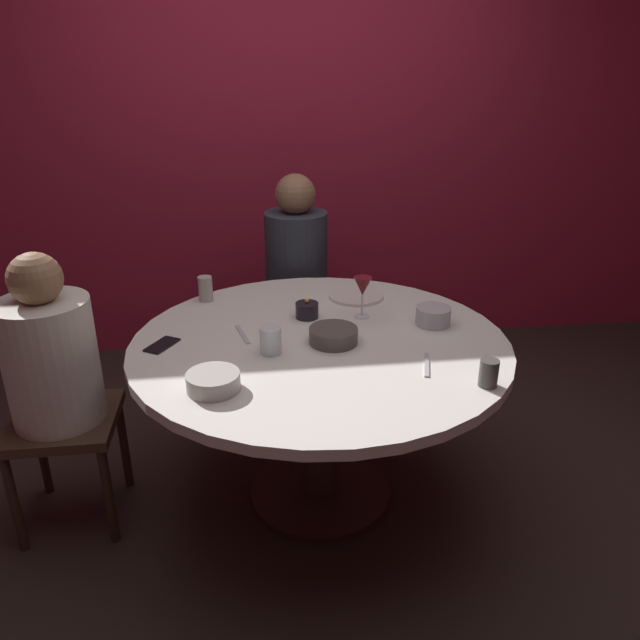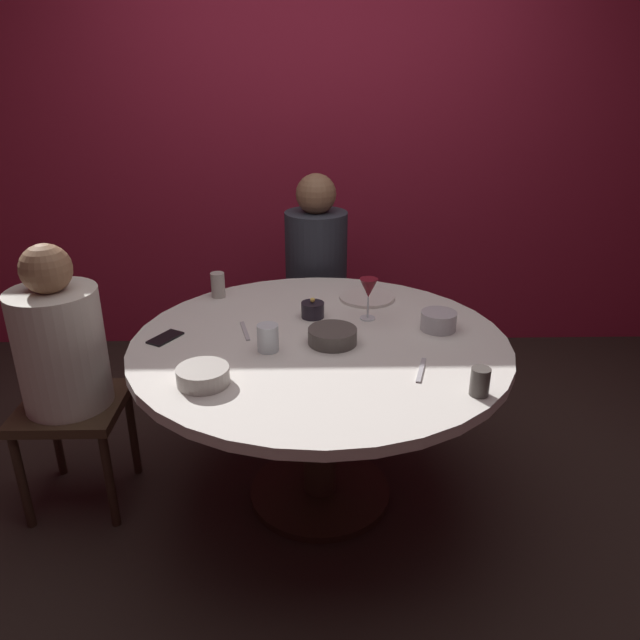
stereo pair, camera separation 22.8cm
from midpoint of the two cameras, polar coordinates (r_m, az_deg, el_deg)
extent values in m
plane|color=#2D231E|center=(2.71, -2.51, -16.23)|extent=(8.00, 8.00, 0.00)
cube|color=maroon|center=(3.75, -5.19, 16.66)|extent=(6.00, 0.10, 2.60)
cylinder|color=silver|center=(2.32, -2.81, -2.33)|extent=(1.46, 1.46, 0.04)
cylinder|color=#332319|center=(2.50, -2.65, -10.02)|extent=(0.14, 0.14, 0.70)
cylinder|color=#2D2116|center=(2.70, -2.51, -15.99)|extent=(0.60, 0.60, 0.03)
cube|color=#3F2D1E|center=(2.58, -25.63, -8.77)|extent=(0.40, 0.40, 0.04)
cylinder|color=beige|center=(2.47, -26.65, -3.62)|extent=(0.34, 0.34, 0.48)
sphere|color=#8C6647|center=(2.35, -28.04, 3.44)|extent=(0.19, 0.19, 0.19)
cylinder|color=#332319|center=(2.64, -29.41, -15.05)|extent=(0.04, 0.04, 0.43)
cylinder|color=#332319|center=(2.53, -22.02, -15.32)|extent=(0.04, 0.04, 0.43)
cylinder|color=#332319|center=(2.89, -27.11, -11.00)|extent=(0.04, 0.04, 0.43)
cylinder|color=#332319|center=(2.79, -20.44, -11.04)|extent=(0.04, 0.04, 0.43)
cube|color=#3F2D1E|center=(3.32, -4.14, 0.62)|extent=(0.40, 0.40, 0.04)
cylinder|color=#2D333D|center=(3.22, -4.29, 5.42)|extent=(0.33, 0.33, 0.54)
sphere|color=#8C6647|center=(3.13, -4.49, 11.81)|extent=(0.21, 0.21, 0.21)
cylinder|color=#332319|center=(3.56, -6.94, -1.97)|extent=(0.04, 0.04, 0.43)
cylinder|color=#332319|center=(3.26, -6.83, -4.49)|extent=(0.04, 0.04, 0.43)
cylinder|color=#332319|center=(3.58, -1.49, -1.69)|extent=(0.04, 0.04, 0.43)
cylinder|color=#332319|center=(3.28, -0.86, -4.16)|extent=(0.04, 0.04, 0.43)
cylinder|color=black|center=(2.50, -3.86, 0.88)|extent=(0.10, 0.10, 0.06)
sphere|color=#F9D159|center=(2.48, -3.89, 1.82)|extent=(0.02, 0.02, 0.02)
cylinder|color=silver|center=(2.51, 1.41, 0.31)|extent=(0.06, 0.06, 0.01)
cylinder|color=silver|center=(2.49, 1.42, 1.33)|extent=(0.01, 0.01, 0.09)
cone|color=maroon|center=(2.46, 1.44, 3.17)|extent=(0.08, 0.08, 0.08)
cylinder|color=silver|center=(2.72, 1.06, 2.27)|extent=(0.25, 0.25, 0.01)
cube|color=black|center=(2.36, -17.50, -2.35)|extent=(0.13, 0.16, 0.01)
cylinder|color=#B7B7BC|center=(2.45, 8.11, 0.34)|extent=(0.14, 0.14, 0.07)
cylinder|color=#B2ADA3|center=(2.00, -13.38, -5.80)|extent=(0.18, 0.18, 0.06)
cylinder|color=#4C4742|center=(2.27, -1.59, -1.54)|extent=(0.19, 0.19, 0.06)
cylinder|color=silver|center=(2.20, -7.68, -1.98)|extent=(0.08, 0.08, 0.10)
cylinder|color=#4C4742|center=(2.01, 12.66, -5.03)|extent=(0.06, 0.06, 0.09)
cylinder|color=#B2ADA3|center=(2.74, -13.21, 2.86)|extent=(0.06, 0.06, 0.11)
cube|color=#B7B7BC|center=(2.38, -10.12, -1.41)|extent=(0.06, 0.18, 0.01)
cube|color=#B7B7BC|center=(2.13, 7.12, -4.31)|extent=(0.07, 0.18, 0.01)
camera|label=1|loc=(0.11, -92.86, -1.22)|focal=33.64mm
camera|label=2|loc=(0.11, 87.14, 1.22)|focal=33.64mm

